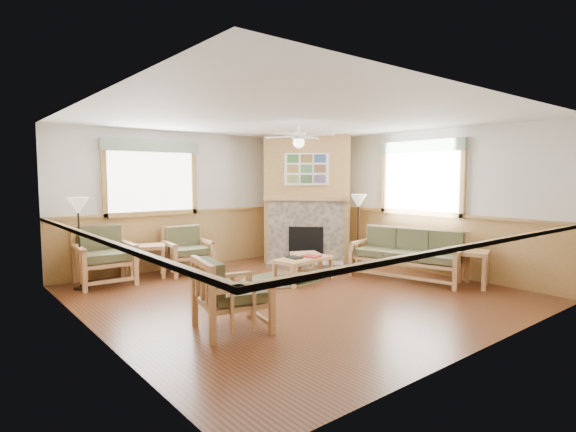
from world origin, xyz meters
TOP-DOWN VIEW (x-y plane):
  - floor at (0.00, 0.00)m, footprint 6.00×6.00m
  - ceiling at (0.00, 0.00)m, footprint 6.00×6.00m
  - wall_back at (0.00, 3.00)m, footprint 6.00×0.02m
  - wall_front at (0.00, -3.00)m, footprint 6.00×0.02m
  - wall_left at (-3.00, 0.00)m, footprint 0.02×6.00m
  - wall_right at (3.00, 0.00)m, footprint 0.02×6.00m
  - wainscot at (0.00, 0.00)m, footprint 6.00×6.00m
  - fireplace at (2.05, 2.05)m, footprint 3.11×3.11m
  - window_back at (-1.10, 2.96)m, footprint 1.90×0.16m
  - window_right at (2.96, -0.20)m, footprint 0.16×1.90m
  - ceiling_fan at (0.30, 0.30)m, footprint 1.59×1.59m
  - sofa at (2.17, -0.50)m, footprint 2.08×1.27m
  - armchair_back_left at (-2.15, 2.51)m, footprint 0.93×0.93m
  - armchair_back_right at (-0.65, 2.42)m, footprint 0.87×0.87m
  - armchair_left at (-1.68, -0.82)m, footprint 0.92×0.92m
  - coffee_table at (0.61, 0.53)m, footprint 1.11×0.66m
  - end_table_chairs at (-1.34, 2.55)m, footprint 0.68×0.66m
  - end_table_sofa at (2.55, -1.50)m, footprint 0.69×0.68m
  - footstool at (0.93, 0.83)m, footprint 0.65×0.65m
  - braided_rug at (0.44, 0.88)m, footprint 1.98×1.98m
  - floor_lamp_left at (-2.55, 2.43)m, footprint 0.44×0.44m
  - floor_lamp_right at (2.37, 0.86)m, footprint 0.37×0.37m
  - book_red at (0.76, 0.48)m, footprint 0.27×0.34m
  - book_dark at (0.46, 0.60)m, footprint 0.22×0.28m

SIDE VIEW (x-z plane):
  - floor at x=0.00m, z-range -0.01..0.00m
  - braided_rug at x=0.44m, z-range 0.00..0.01m
  - coffee_table at x=0.61m, z-range 0.00..0.42m
  - footstool at x=0.93m, z-range 0.00..0.43m
  - end_table_chairs at x=-1.34m, z-range 0.00..0.60m
  - end_table_sofa at x=2.55m, z-range 0.00..0.61m
  - armchair_left at x=-1.68m, z-range 0.00..0.87m
  - armchair_back_right at x=-0.65m, z-range 0.00..0.88m
  - book_dark at x=0.46m, z-range 0.43..0.46m
  - sofa at x=2.17m, z-range 0.00..0.89m
  - book_red at x=0.76m, z-range 0.44..0.47m
  - armchair_back_left at x=-2.15m, z-range 0.00..0.99m
  - wainscot at x=0.00m, z-range 0.00..1.10m
  - floor_lamp_right at x=2.37m, z-range 0.00..1.48m
  - floor_lamp_left at x=-2.55m, z-range 0.00..1.51m
  - wall_back at x=0.00m, z-range 0.00..2.70m
  - wall_front at x=0.00m, z-range 0.00..2.70m
  - wall_left at x=-3.00m, z-range 0.00..2.70m
  - wall_right at x=3.00m, z-range 0.00..2.70m
  - fireplace at x=2.05m, z-range 0.00..2.70m
  - window_back at x=-1.10m, z-range 1.78..3.28m
  - window_right at x=2.96m, z-range 1.78..3.28m
  - ceiling_fan at x=0.30m, z-range 2.48..2.84m
  - ceiling at x=0.00m, z-range 2.70..2.71m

